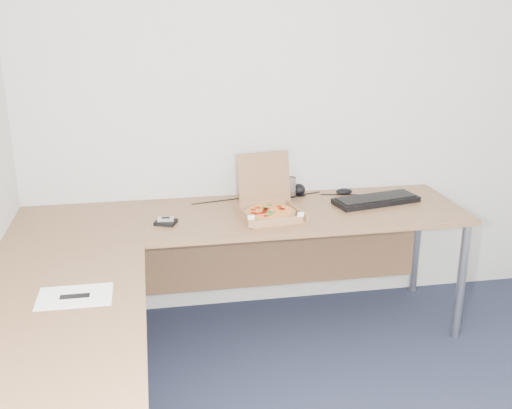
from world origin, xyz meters
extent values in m
cube|color=brown|center=(-0.50, 1.40, 0.71)|extent=(2.50, 0.70, 0.03)
cube|color=brown|center=(-1.40, 0.30, 0.71)|extent=(0.70, 1.50, 0.03)
cylinder|color=gray|center=(0.70, 1.70, 0.35)|extent=(0.05, 0.05, 0.70)
cube|color=#9A6944|center=(-0.36, 1.32, 0.73)|extent=(0.31, 0.31, 0.01)
cube|color=#9A6944|center=(-0.36, 1.50, 0.89)|extent=(0.31, 0.06, 0.30)
cylinder|color=#B28740|center=(-0.36, 1.32, 0.75)|extent=(0.28, 0.28, 0.02)
cylinder|color=#CB4122|center=(-0.36, 1.32, 0.76)|extent=(0.24, 0.24, 0.00)
cylinder|color=white|center=(-0.17, 1.65, 0.79)|extent=(0.07, 0.07, 0.12)
cube|color=black|center=(0.30, 1.45, 0.75)|extent=(0.53, 0.28, 0.03)
ellipsoid|color=black|center=(0.16, 1.64, 0.75)|extent=(0.10, 0.07, 0.04)
cube|color=black|center=(-0.93, 1.31, 0.74)|extent=(0.13, 0.12, 0.02)
cube|color=#B2B5BA|center=(-0.93, 1.31, 0.76)|extent=(0.09, 0.05, 0.02)
cube|color=white|center=(-1.33, 0.53, 0.73)|extent=(0.30, 0.21, 0.00)
ellipsoid|color=black|center=(-0.11, 1.68, 0.77)|extent=(0.09, 0.09, 0.07)
camera|label=1|loc=(-1.01, -1.79, 1.87)|focal=43.08mm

